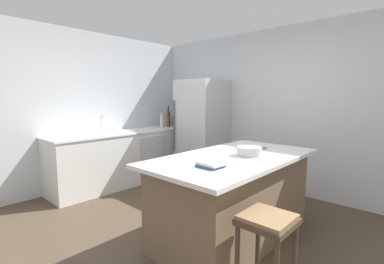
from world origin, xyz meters
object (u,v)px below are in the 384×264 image
Objects in this scene: wine_bottle at (168,118)px; cutting_board at (251,147)px; cookbook_stack at (211,164)px; hot_sauce_bottle at (174,122)px; vinegar_bottle at (168,121)px; mixing_bowl at (249,151)px; whiskey_bottle at (174,121)px; refrigerator at (202,130)px; sink_faucet at (102,124)px; soda_bottle at (162,120)px; bar_stool at (267,232)px; kitchen_island at (233,196)px.

wine_bottle reaches higher than cutting_board.
cookbook_stack is at bearing -35.92° from wine_bottle.
wine_bottle is at bearing -83.84° from hot_sauce_bottle.
vinegar_bottle is 1.25× the size of mixing_bowl.
vinegar_bottle is at bearing 161.77° from cutting_board.
whiskey_bottle is 3.26m from cookbook_stack.
refrigerator reaches higher than vinegar_bottle.
whiskey_bottle is at bearing 86.69° from sink_faucet.
cutting_board is (2.36, -0.96, -0.12)m from whiskey_bottle.
soda_bottle reaches higher than cutting_board.
mixing_bowl is at bearing -24.55° from vinegar_bottle.
sink_faucet reaches higher than cookbook_stack.
bar_stool is 3.35m from sink_faucet.
wine_bottle reaches higher than kitchen_island.
cookbook_stack is (2.57, -2.01, -0.10)m from whiskey_bottle.
hot_sauce_bottle is 0.14m from whiskey_bottle.
bar_stool is at bearing -33.67° from whiskey_bottle.
cutting_board is at bearing -30.01° from refrigerator.
wine_bottle is (0.02, -0.19, 0.08)m from hot_sauce_bottle.
sink_faucet is 0.92× the size of soda_bottle.
cutting_board is (-0.20, 0.39, -0.04)m from mixing_bowl.
cookbook_stack is (0.11, -0.54, 0.47)m from kitchen_island.
refrigerator reaches higher than whiskey_bottle.
cutting_board is (2.36, -0.78, -0.14)m from vinegar_bottle.
whiskey_bottle is 0.19m from vinegar_bottle.
mixing_bowl is at bearing -25.57° from wine_bottle.
soda_bottle reaches higher than kitchen_island.
soda_bottle is (0.03, 1.28, -0.02)m from sink_faucet.
cutting_board is at bearing 117.42° from mixing_bowl.
wine_bottle is 1.29× the size of soda_bottle.
cookbook_stack is at bearing -38.29° from hot_sauce_bottle.
mixing_bowl is at bearing -28.62° from hot_sauce_bottle.
mixing_bowl is (0.11, 0.12, 0.49)m from kitchen_island.
cutting_board is at bearing -18.23° from vinegar_bottle.
sink_faucet is at bearing -121.19° from refrigerator.
soda_bottle is at bearing -84.63° from wine_bottle.
whiskey_bottle is at bearing -43.87° from hot_sauce_bottle.
vinegar_bottle reaches higher than bar_stool.
kitchen_island is at bearing -31.53° from hot_sauce_bottle.
cookbook_stack is at bearing -38.05° from whiskey_bottle.
vinegar_bottle is (-0.82, -0.11, 0.14)m from refrigerator.
mixing_bowl is (2.65, 0.21, -0.13)m from sink_faucet.
kitchen_island is 6.57× the size of sink_faucet.
mixing_bowl is (2.66, -1.45, -0.06)m from hot_sauce_bottle.
refrigerator is at bearing 143.66° from mixing_bowl.
kitchen_island is at bearing -40.49° from refrigerator.
wine_bottle reaches higher than hot_sauce_bottle.
bar_stool is 2.03× the size of vinegar_bottle.
kitchen_island is 7.34× the size of mixing_bowl.
vinegar_bottle is at bearing 152.37° from kitchen_island.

